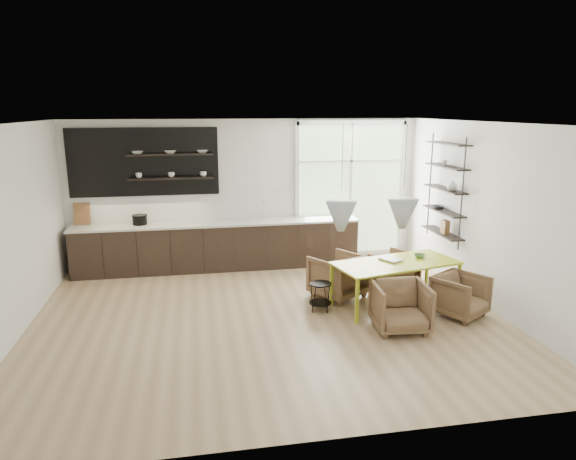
% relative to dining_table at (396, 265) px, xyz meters
% --- Properties ---
extents(room, '(7.02, 6.01, 2.91)m').
position_rel_dining_table_xyz_m(room, '(-1.50, 0.92, 0.79)').
color(room, tan).
rests_on(room, ground).
extents(kitchen_run, '(5.54, 0.69, 2.75)m').
position_rel_dining_table_xyz_m(kitchen_run, '(-2.77, 2.51, -0.07)').
color(kitchen_run, black).
rests_on(kitchen_run, ground).
extents(right_shelving, '(0.26, 1.22, 1.90)m').
position_rel_dining_table_xyz_m(right_shelving, '(1.28, 0.99, 0.98)').
color(right_shelving, black).
rests_on(right_shelving, ground).
extents(dining_table, '(2.12, 1.30, 0.72)m').
position_rel_dining_table_xyz_m(dining_table, '(0.00, 0.00, 0.00)').
color(dining_table, '#B3C123').
rests_on(dining_table, ground).
extents(armchair_back_left, '(1.08, 1.09, 0.72)m').
position_rel_dining_table_xyz_m(armchair_back_left, '(-0.79, 0.54, -0.31)').
color(armchair_back_left, brown).
rests_on(armchair_back_left, ground).
extents(armchair_back_right, '(0.94, 0.95, 0.64)m').
position_rel_dining_table_xyz_m(armchair_back_right, '(0.30, 0.80, -0.35)').
color(armchair_back_right, brown).
rests_on(armchair_back_right, ground).
extents(armchair_front_left, '(0.81, 0.83, 0.70)m').
position_rel_dining_table_xyz_m(armchair_front_left, '(-0.29, -0.91, -0.32)').
color(armchair_front_left, brown).
rests_on(armchair_front_left, ground).
extents(armchair_front_right, '(0.96, 0.96, 0.64)m').
position_rel_dining_table_xyz_m(armchair_front_right, '(0.81, -0.60, -0.35)').
color(armchair_front_right, brown).
rests_on(armchair_front_right, ground).
extents(wire_stool, '(0.36, 0.36, 0.45)m').
position_rel_dining_table_xyz_m(wire_stool, '(-1.23, -0.01, -0.38)').
color(wire_stool, black).
rests_on(wire_stool, ground).
extents(table_book, '(0.39, 0.42, 0.03)m').
position_rel_dining_table_xyz_m(table_book, '(-0.16, 0.06, 0.07)').
color(table_book, white).
rests_on(table_book, dining_table).
extents(table_bowl, '(0.24, 0.24, 0.06)m').
position_rel_dining_table_xyz_m(table_bowl, '(0.48, 0.18, 0.08)').
color(table_bowl, '#527E4A').
rests_on(table_bowl, dining_table).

